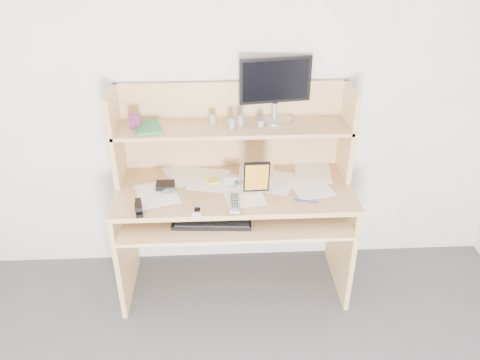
{
  "coord_description": "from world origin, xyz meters",
  "views": [
    {
      "loc": [
        -0.09,
        -0.91,
        2.16
      ],
      "look_at": [
        0.03,
        1.43,
        0.83
      ],
      "focal_mm": 35.0,
      "sensor_mm": 36.0,
      "label": 1
    }
  ],
  "objects_px": {
    "desk": "(234,189)",
    "keyboard": "(212,221)",
    "game_case": "(257,177)",
    "monitor": "(275,87)",
    "tv_remote": "(235,203)"
  },
  "relations": [
    {
      "from": "desk",
      "to": "keyboard",
      "type": "height_order",
      "value": "desk"
    },
    {
      "from": "keyboard",
      "to": "monitor",
      "type": "distance_m",
      "value": 0.86
    },
    {
      "from": "game_case",
      "to": "monitor",
      "type": "height_order",
      "value": "monitor"
    },
    {
      "from": "game_case",
      "to": "monitor",
      "type": "relative_size",
      "value": 0.48
    },
    {
      "from": "tv_remote",
      "to": "monitor",
      "type": "relative_size",
      "value": 0.46
    },
    {
      "from": "desk",
      "to": "keyboard",
      "type": "bearing_deg",
      "value": -113.98
    },
    {
      "from": "desk",
      "to": "keyboard",
      "type": "distance_m",
      "value": 0.33
    },
    {
      "from": "keyboard",
      "to": "monitor",
      "type": "height_order",
      "value": "monitor"
    },
    {
      "from": "keyboard",
      "to": "game_case",
      "type": "distance_m",
      "value": 0.35
    },
    {
      "from": "keyboard",
      "to": "tv_remote",
      "type": "relative_size",
      "value": 2.25
    },
    {
      "from": "tv_remote",
      "to": "monitor",
      "type": "bearing_deg",
      "value": 62.43
    },
    {
      "from": "desk",
      "to": "keyboard",
      "type": "xyz_separation_m",
      "value": [
        -0.13,
        -0.3,
        -0.03
      ]
    },
    {
      "from": "keyboard",
      "to": "game_case",
      "type": "bearing_deg",
      "value": 32.69
    },
    {
      "from": "desk",
      "to": "monitor",
      "type": "relative_size",
      "value": 3.26
    },
    {
      "from": "monitor",
      "to": "desk",
      "type": "bearing_deg",
      "value": -155.81
    }
  ]
}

